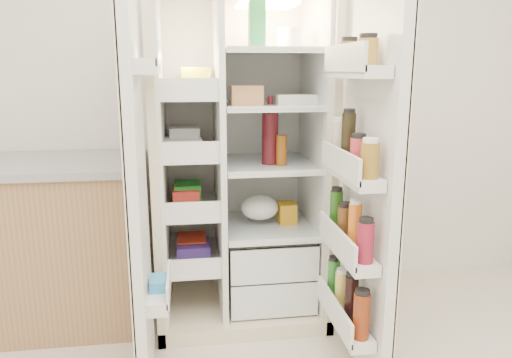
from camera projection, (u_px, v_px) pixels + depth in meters
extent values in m
cube|color=silver|center=(236.00, 76.00, 2.95)|extent=(4.00, 0.02, 2.70)
cube|color=beige|center=(233.00, 151.00, 2.98)|extent=(0.92, 0.04, 1.80)
cube|color=beige|center=(158.00, 163.00, 2.60)|extent=(0.04, 0.70, 1.80)
cube|color=beige|center=(317.00, 158.00, 2.72)|extent=(0.04, 0.70, 1.80)
cube|color=beige|center=(241.00, 304.00, 2.85)|extent=(0.92, 0.70, 0.08)
cube|color=silver|center=(234.00, 148.00, 2.94)|extent=(0.84, 0.02, 1.68)
cube|color=silver|center=(163.00, 159.00, 2.60)|extent=(0.02, 0.62, 1.68)
cube|color=silver|center=(312.00, 155.00, 2.71)|extent=(0.02, 0.62, 1.68)
cube|color=silver|center=(219.00, 157.00, 2.64)|extent=(0.03, 0.62, 1.68)
cube|color=silver|center=(267.00, 281.00, 2.82)|extent=(0.47, 0.52, 0.19)
cube|color=silver|center=(267.00, 249.00, 2.78)|extent=(0.47, 0.52, 0.19)
cube|color=#FFD18C|center=(266.00, 5.00, 2.55)|extent=(0.30, 0.30, 0.02)
cube|color=silver|center=(194.00, 257.00, 2.74)|extent=(0.28, 0.58, 0.02)
cube|color=silver|center=(192.00, 206.00, 2.68)|extent=(0.28, 0.58, 0.02)
cube|color=silver|center=(191.00, 153.00, 2.61)|extent=(0.28, 0.58, 0.02)
cube|color=silver|center=(189.00, 96.00, 2.54)|extent=(0.28, 0.58, 0.02)
cube|color=silver|center=(267.00, 225.00, 2.76)|extent=(0.49, 0.58, 0.01)
cube|color=silver|center=(267.00, 163.00, 2.68)|extent=(0.49, 0.58, 0.01)
cube|color=silver|center=(268.00, 105.00, 2.61)|extent=(0.49, 0.58, 0.02)
cube|color=silver|center=(268.00, 51.00, 2.55)|extent=(0.49, 0.58, 0.02)
cube|color=red|center=(193.00, 247.00, 2.73)|extent=(0.16, 0.20, 0.10)
cube|color=#248728|center=(192.00, 194.00, 2.66)|extent=(0.14, 0.18, 0.12)
cube|color=white|center=(190.00, 144.00, 2.60)|extent=(0.20, 0.22, 0.07)
cube|color=gold|center=(188.00, 81.00, 2.52)|extent=(0.15, 0.16, 0.14)
cube|color=#472C86|center=(193.00, 248.00, 2.73)|extent=(0.18, 0.20, 0.09)
cube|color=red|center=(192.00, 196.00, 2.66)|extent=(0.14, 0.18, 0.10)
cube|color=silver|center=(190.00, 140.00, 2.59)|extent=(0.16, 0.16, 0.12)
sphere|color=orange|center=(248.00, 298.00, 2.74)|extent=(0.07, 0.07, 0.07)
sphere|color=orange|center=(262.00, 294.00, 2.79)|extent=(0.07, 0.07, 0.07)
sphere|color=orange|center=(281.00, 296.00, 2.77)|extent=(0.07, 0.07, 0.07)
sphere|color=orange|center=(253.00, 287.00, 2.88)|extent=(0.07, 0.07, 0.07)
sphere|color=orange|center=(270.00, 287.00, 2.88)|extent=(0.07, 0.07, 0.07)
sphere|color=orange|center=(288.00, 289.00, 2.85)|extent=(0.07, 0.07, 0.07)
sphere|color=orange|center=(241.00, 292.00, 2.81)|extent=(0.07, 0.07, 0.07)
sphere|color=orange|center=(279.00, 285.00, 2.90)|extent=(0.07, 0.07, 0.07)
ellipsoid|color=#3F7B29|center=(267.00, 245.00, 2.79)|extent=(0.26, 0.24, 0.11)
cylinder|color=#4A0F16|center=(270.00, 139.00, 2.60)|extent=(0.09, 0.09, 0.27)
cylinder|color=brown|center=(281.00, 150.00, 2.57)|extent=(0.06, 0.06, 0.16)
cube|color=#217A43|center=(257.00, 25.00, 2.41)|extent=(0.08, 0.08, 0.23)
cylinder|color=white|center=(289.00, 39.00, 2.50)|extent=(0.12, 0.12, 0.11)
cylinder|color=#945E22|center=(259.00, 41.00, 2.59)|extent=(0.08, 0.08, 0.10)
cube|color=silver|center=(296.00, 100.00, 2.54)|extent=(0.21, 0.09, 0.05)
cube|color=tan|center=(247.00, 95.00, 2.51)|extent=(0.16, 0.09, 0.10)
ellipsoid|color=white|center=(260.00, 212.00, 2.74)|extent=(0.21, 0.20, 0.14)
cube|color=orange|center=(287.00, 213.00, 2.77)|extent=(0.10, 0.12, 0.12)
cube|color=silver|center=(137.00, 187.00, 2.06)|extent=(0.05, 0.40, 1.72)
cube|color=beige|center=(131.00, 187.00, 2.05)|extent=(0.01, 0.40, 1.72)
cube|color=silver|center=(159.00, 294.00, 2.18)|extent=(0.09, 0.32, 0.06)
cube|color=silver|center=(148.00, 67.00, 1.96)|extent=(0.09, 0.32, 0.06)
cube|color=#338CCC|center=(159.00, 288.00, 2.17)|extent=(0.07, 0.12, 0.10)
cube|color=silver|center=(370.00, 184.00, 2.11)|extent=(0.05, 0.58, 1.72)
cube|color=beige|center=(375.00, 184.00, 2.11)|extent=(0.01, 0.58, 1.72)
cube|color=silver|center=(345.00, 319.00, 2.24)|extent=(0.11, 0.50, 0.05)
cube|color=silver|center=(348.00, 250.00, 2.17)|extent=(0.11, 0.50, 0.05)
cube|color=silver|center=(351.00, 174.00, 2.09)|extent=(0.11, 0.50, 0.05)
cube|color=silver|center=(356.00, 72.00, 1.99)|extent=(0.11, 0.50, 0.05)
cylinder|color=maroon|center=(361.00, 316.00, 2.02)|extent=(0.07, 0.07, 0.20)
cylinder|color=black|center=(351.00, 299.00, 2.14)|extent=(0.06, 0.06, 0.22)
cylinder|color=gold|center=(342.00, 290.00, 2.27)|extent=(0.06, 0.06, 0.18)
cylinder|color=#287426|center=(334.00, 278.00, 2.40)|extent=(0.06, 0.06, 0.19)
cylinder|color=maroon|center=(365.00, 242.00, 1.95)|extent=(0.07, 0.07, 0.17)
cylinder|color=orange|center=(355.00, 227.00, 2.07)|extent=(0.06, 0.06, 0.21)
cylinder|color=#583416|center=(345.00, 223.00, 2.20)|extent=(0.07, 0.07, 0.16)
cylinder|color=#235413|center=(336.00, 211.00, 2.32)|extent=(0.06, 0.06, 0.20)
cylinder|color=olive|center=(370.00, 160.00, 1.87)|extent=(0.07, 0.07, 0.14)
cylinder|color=#BB3038|center=(358.00, 155.00, 2.00)|extent=(0.07, 0.07, 0.14)
cylinder|color=black|center=(348.00, 139.00, 2.11)|extent=(0.06, 0.06, 0.23)
cylinder|color=beige|center=(339.00, 141.00, 2.25)|extent=(0.06, 0.06, 0.18)
cylinder|color=olive|center=(368.00, 52.00, 1.86)|extent=(0.08, 0.08, 0.10)
cylinder|color=#925B1A|center=(349.00, 54.00, 2.07)|extent=(0.08, 0.08, 0.10)
cube|color=#9D6D4E|center=(28.00, 247.00, 2.65)|extent=(1.22, 0.63, 0.87)
cube|color=#939298|center=(19.00, 165.00, 2.55)|extent=(1.26, 0.67, 0.04)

